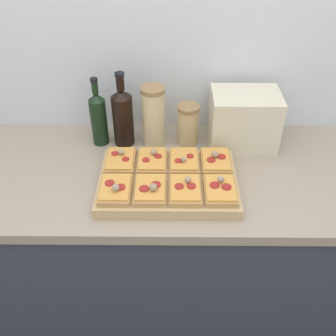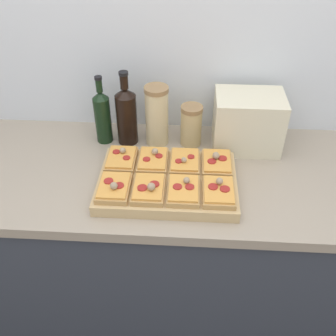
{
  "view_description": "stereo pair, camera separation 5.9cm",
  "coord_description": "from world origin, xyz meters",
  "px_view_note": "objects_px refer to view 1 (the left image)",
  "views": [
    {
      "loc": [
        -0.01,
        -0.85,
        1.86
      ],
      "look_at": [
        -0.02,
        0.26,
        1.0
      ],
      "focal_mm": 42.0,
      "sensor_mm": 36.0,
      "label": 1
    },
    {
      "loc": [
        0.05,
        -0.84,
        1.86
      ],
      "look_at": [
        -0.02,
        0.26,
        1.0
      ],
      "focal_mm": 42.0,
      "sensor_mm": 36.0,
      "label": 2
    }
  ],
  "objects_px": {
    "grain_jar_short": "(188,125)",
    "toaster_oven": "(244,119)",
    "olive_oil_bottle": "(99,118)",
    "wine_bottle": "(123,116)",
    "cutting_board": "(168,182)",
    "grain_jar_tall": "(153,116)"
  },
  "relations": [
    {
      "from": "grain_jar_short",
      "to": "grain_jar_tall",
      "type": "bearing_deg",
      "value": 180.0
    },
    {
      "from": "grain_jar_short",
      "to": "toaster_oven",
      "type": "height_order",
      "value": "toaster_oven"
    },
    {
      "from": "wine_bottle",
      "to": "grain_jar_tall",
      "type": "relative_size",
      "value": 1.23
    },
    {
      "from": "grain_jar_tall",
      "to": "toaster_oven",
      "type": "height_order",
      "value": "grain_jar_tall"
    },
    {
      "from": "wine_bottle",
      "to": "grain_jar_tall",
      "type": "xyz_separation_m",
      "value": [
        0.12,
        0.0,
        -0.0
      ]
    },
    {
      "from": "grain_jar_short",
      "to": "wine_bottle",
      "type": "bearing_deg",
      "value": 180.0
    },
    {
      "from": "grain_jar_tall",
      "to": "toaster_oven",
      "type": "distance_m",
      "value": 0.36
    },
    {
      "from": "grain_jar_short",
      "to": "toaster_oven",
      "type": "bearing_deg",
      "value": -0.22
    },
    {
      "from": "cutting_board",
      "to": "olive_oil_bottle",
      "type": "bearing_deg",
      "value": 134.66
    },
    {
      "from": "cutting_board",
      "to": "olive_oil_bottle",
      "type": "xyz_separation_m",
      "value": [
        -0.28,
        0.28,
        0.1
      ]
    },
    {
      "from": "olive_oil_bottle",
      "to": "grain_jar_tall",
      "type": "relative_size",
      "value": 1.15
    },
    {
      "from": "olive_oil_bottle",
      "to": "grain_jar_short",
      "type": "xyz_separation_m",
      "value": [
        0.36,
        0.0,
        -0.03
      ]
    },
    {
      "from": "olive_oil_bottle",
      "to": "wine_bottle",
      "type": "xyz_separation_m",
      "value": [
        0.1,
        0.0,
        0.01
      ]
    },
    {
      "from": "wine_bottle",
      "to": "grain_jar_tall",
      "type": "height_order",
      "value": "wine_bottle"
    },
    {
      "from": "toaster_oven",
      "to": "grain_jar_tall",
      "type": "bearing_deg",
      "value": 179.86
    },
    {
      "from": "olive_oil_bottle",
      "to": "grain_jar_tall",
      "type": "distance_m",
      "value": 0.22
    },
    {
      "from": "wine_bottle",
      "to": "toaster_oven",
      "type": "xyz_separation_m",
      "value": [
        0.48,
        -0.0,
        -0.01
      ]
    },
    {
      "from": "cutting_board",
      "to": "grain_jar_short",
      "type": "xyz_separation_m",
      "value": [
        0.08,
        0.28,
        0.07
      ]
    },
    {
      "from": "grain_jar_tall",
      "to": "toaster_oven",
      "type": "xyz_separation_m",
      "value": [
        0.36,
        -0.0,
        -0.01
      ]
    },
    {
      "from": "wine_bottle",
      "to": "grain_jar_tall",
      "type": "distance_m",
      "value": 0.12
    },
    {
      "from": "cutting_board",
      "to": "wine_bottle",
      "type": "distance_m",
      "value": 0.35
    },
    {
      "from": "cutting_board",
      "to": "wine_bottle",
      "type": "xyz_separation_m",
      "value": [
        -0.18,
        0.28,
        0.11
      ]
    }
  ]
}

